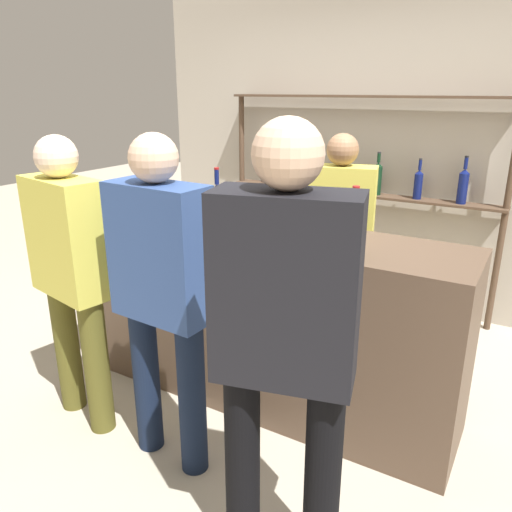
# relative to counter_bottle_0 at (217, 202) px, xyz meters

# --- Properties ---
(ground_plane) EXTENTS (16.00, 16.00, 0.00)m
(ground_plane) POSITION_rel_counter_bottle_0_xyz_m (0.28, -0.02, -1.21)
(ground_plane) COLOR #B2A893
(bar_counter) EXTENTS (2.44, 0.59, 1.09)m
(bar_counter) POSITION_rel_counter_bottle_0_xyz_m (0.28, -0.02, -0.67)
(bar_counter) COLOR brown
(bar_counter) RESTS_ON ground_plane
(back_wall) EXTENTS (4.04, 0.12, 2.80)m
(back_wall) POSITION_rel_counter_bottle_0_xyz_m (0.28, 1.88, 0.19)
(back_wall) COLOR #B2A899
(back_wall) RESTS_ON ground_plane
(back_shelf) EXTENTS (2.39, 0.18, 1.80)m
(back_shelf) POSITION_rel_counter_bottle_0_xyz_m (0.29, 1.70, -0.01)
(back_shelf) COLOR #4C3828
(back_shelf) RESTS_ON ground_plane
(counter_bottle_0) EXTENTS (0.07, 0.07, 0.33)m
(counter_bottle_0) POSITION_rel_counter_bottle_0_xyz_m (0.00, 0.00, 0.00)
(counter_bottle_0) COLOR #0F1956
(counter_bottle_0) RESTS_ON bar_counter
(counter_bottle_1) EXTENTS (0.08, 0.08, 0.33)m
(counter_bottle_1) POSITION_rel_counter_bottle_0_xyz_m (0.50, 0.06, -0.00)
(counter_bottle_1) COLOR black
(counter_bottle_1) RESTS_ON bar_counter
(counter_bottle_2) EXTENTS (0.07, 0.07, 0.34)m
(counter_bottle_2) POSITION_rel_counter_bottle_0_xyz_m (-0.41, -0.11, 0.01)
(counter_bottle_2) COLOR silver
(counter_bottle_2) RESTS_ON bar_counter
(counter_bottle_3) EXTENTS (0.09, 0.09, 0.34)m
(counter_bottle_3) POSITION_rel_counter_bottle_0_xyz_m (0.92, -0.19, 0.01)
(counter_bottle_3) COLOR black
(counter_bottle_3) RESTS_ON bar_counter
(counter_bottle_4) EXTENTS (0.09, 0.09, 0.35)m
(counter_bottle_4) POSITION_rel_counter_bottle_0_xyz_m (-0.59, 0.05, 0.01)
(counter_bottle_4) COLOR brown
(counter_bottle_4) RESTS_ON bar_counter
(wine_glass) EXTENTS (0.07, 0.07, 0.18)m
(wine_glass) POSITION_rel_counter_bottle_0_xyz_m (0.62, 0.18, 0.01)
(wine_glass) COLOR silver
(wine_glass) RESTS_ON bar_counter
(ice_bucket) EXTENTS (0.23, 0.23, 0.20)m
(ice_bucket) POSITION_rel_counter_bottle_0_xyz_m (0.61, -0.12, -0.02)
(ice_bucket) COLOR #846647
(ice_bucket) RESTS_ON bar_counter
(customer_right) EXTENTS (0.54, 0.34, 1.78)m
(customer_right) POSITION_rel_counter_bottle_0_xyz_m (0.97, -1.00, -0.17)
(customer_right) COLOR black
(customer_right) RESTS_ON ground_plane
(server_behind_counter) EXTENTS (0.49, 0.31, 1.59)m
(server_behind_counter) POSITION_rel_counter_bottle_0_xyz_m (0.51, 0.68, -0.29)
(server_behind_counter) COLOR brown
(server_behind_counter) RESTS_ON ground_plane
(customer_left) EXTENTS (0.53, 0.31, 1.64)m
(customer_left) POSITION_rel_counter_bottle_0_xyz_m (-0.46, -0.74, -0.26)
(customer_left) COLOR brown
(customer_left) RESTS_ON ground_plane
(customer_center) EXTENTS (0.50, 0.24, 1.68)m
(customer_center) POSITION_rel_counter_bottle_0_xyz_m (0.19, -0.75, -0.24)
(customer_center) COLOR #121C33
(customer_center) RESTS_ON ground_plane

